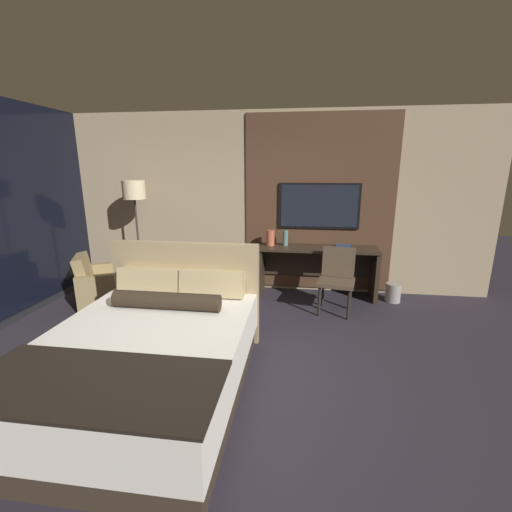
{
  "coord_description": "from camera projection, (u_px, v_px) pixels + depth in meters",
  "views": [
    {
      "loc": [
        0.71,
        -2.85,
        1.94
      ],
      "look_at": [
        0.19,
        0.99,
        0.95
      ],
      "focal_mm": 24.0,
      "sensor_mm": 36.0,
      "label": 1
    }
  ],
  "objects": [
    {
      "name": "ground_plane",
      "position": [
        223.0,
        375.0,
        3.31
      ],
      "size": [
        16.0,
        16.0,
        0.0
      ],
      "primitive_type": "plane",
      "color": "#28232D"
    },
    {
      "name": "wall_back_tv_panel",
      "position": [
        266.0,
        204.0,
        5.44
      ],
      "size": [
        7.2,
        0.09,
        2.8
      ],
      "color": "tan",
      "rests_on": "ground_plane"
    },
    {
      "name": "bed",
      "position": [
        150.0,
        356.0,
        3.01
      ],
      "size": [
        1.68,
        2.2,
        1.15
      ],
      "color": "#33281E",
      "rests_on": "ground_plane"
    },
    {
      "name": "desk",
      "position": [
        317.0,
        263.0,
        5.28
      ],
      "size": [
        1.78,
        0.51,
        0.78
      ],
      "color": "#2D2319",
      "rests_on": "ground_plane"
    },
    {
      "name": "tv",
      "position": [
        319.0,
        206.0,
        5.26
      ],
      "size": [
        1.24,
        0.04,
        0.7
      ],
      "color": "black"
    },
    {
      "name": "desk_chair",
      "position": [
        337.0,
        274.0,
        4.7
      ],
      "size": [
        0.56,
        0.55,
        0.89
      ],
      "rotation": [
        0.0,
        0.0,
        -0.19
      ],
      "color": "#4C3D2D",
      "rests_on": "ground_plane"
    },
    {
      "name": "armchair_by_window",
      "position": [
        104.0,
        286.0,
        5.04
      ],
      "size": [
        0.97,
        0.99,
        0.75
      ],
      "rotation": [
        0.0,
        0.0,
        2.03
      ],
      "color": "olive",
      "rests_on": "ground_plane"
    },
    {
      "name": "floor_lamp",
      "position": [
        135.0,
        199.0,
        5.22
      ],
      "size": [
        0.34,
        0.34,
        1.77
      ],
      "color": "#282623",
      "rests_on": "ground_plane"
    },
    {
      "name": "vase_tall",
      "position": [
        285.0,
        238.0,
        5.27
      ],
      "size": [
        0.08,
        0.08,
        0.24
      ],
      "color": "#4C706B",
      "rests_on": "desk"
    },
    {
      "name": "vase_short",
      "position": [
        270.0,
        238.0,
        5.27
      ],
      "size": [
        0.13,
        0.13,
        0.24
      ],
      "color": "#B2563D",
      "rests_on": "desk"
    },
    {
      "name": "book",
      "position": [
        343.0,
        246.0,
        5.19
      ],
      "size": [
        0.23,
        0.17,
        0.03
      ],
      "color": "navy",
      "rests_on": "desk"
    },
    {
      "name": "waste_bin",
      "position": [
        393.0,
        293.0,
        5.12
      ],
      "size": [
        0.22,
        0.22,
        0.28
      ],
      "color": "gray",
      "rests_on": "ground_plane"
    }
  ]
}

